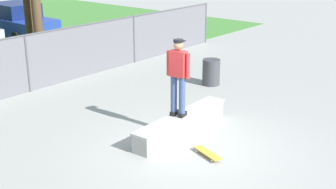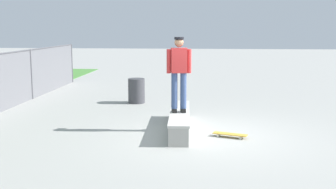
{
  "view_description": "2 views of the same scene",
  "coord_description": "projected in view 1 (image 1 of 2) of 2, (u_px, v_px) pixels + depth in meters",
  "views": [
    {
      "loc": [
        -7.45,
        -5.53,
        4.42
      ],
      "look_at": [
        0.56,
        1.19,
        0.87
      ],
      "focal_mm": 48.77,
      "sensor_mm": 36.0,
      "label": 1
    },
    {
      "loc": [
        -9.69,
        0.13,
        2.54
      ],
      "look_at": [
        0.49,
        1.02,
        0.9
      ],
      "focal_mm": 44.88,
      "sensor_mm": 36.0,
      "label": 2
    }
  ],
  "objects": [
    {
      "name": "skateboarder",
      "position": [
        178.0,
        74.0,
        10.46
      ],
      "size": [
        0.35,
        0.59,
        1.84
      ],
      "color": "black",
      "rests_on": "concrete_ledge"
    },
    {
      "name": "ground_plane",
      "position": [
        193.0,
        148.0,
        10.19
      ],
      "size": [
        80.0,
        80.0,
        0.0
      ],
      "primitive_type": "plane",
      "color": "#9E9E99"
    },
    {
      "name": "chainlink_fence",
      "position": [
        27.0,
        61.0,
        13.69
      ],
      "size": [
        18.51,
        0.07,
        1.77
      ],
      "color": "#4C4C51",
      "rests_on": "ground"
    },
    {
      "name": "skateboard",
      "position": [
        207.0,
        153.0,
        9.8
      ],
      "size": [
        0.45,
        0.82,
        0.09
      ],
      "color": "gold",
      "rests_on": "ground"
    },
    {
      "name": "car_blue",
      "position": [
        17.0,
        21.0,
        21.19
      ],
      "size": [
        2.07,
        4.23,
        1.66
      ],
      "color": "#233D9E",
      "rests_on": "ground"
    },
    {
      "name": "trash_bin",
      "position": [
        211.0,
        72.0,
        14.55
      ],
      "size": [
        0.56,
        0.56,
        0.83
      ],
      "primitive_type": "cylinder",
      "color": "#3F3F44",
      "rests_on": "ground"
    },
    {
      "name": "concrete_ledge",
      "position": [
        182.0,
        124.0,
        10.94
      ],
      "size": [
        3.17,
        0.61,
        0.47
      ],
      "color": "#A8A59E",
      "rests_on": "ground"
    }
  ]
}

